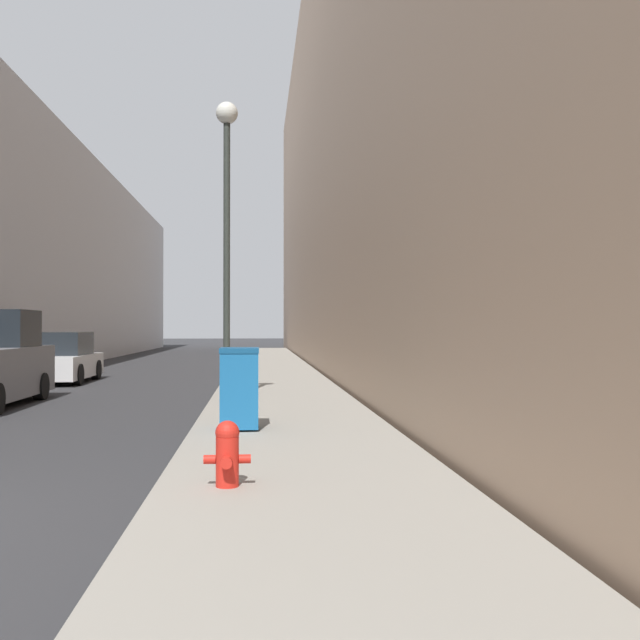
% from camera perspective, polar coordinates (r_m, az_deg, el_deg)
% --- Properties ---
extents(sidewalk_right, '(3.20, 60.00, 0.14)m').
position_cam_1_polar(sidewalk_right, '(24.05, -3.68, -4.53)').
color(sidewalk_right, gray).
rests_on(sidewalk_right, ground).
extents(building_right_stone, '(12.00, 60.00, 18.91)m').
position_cam_1_polar(building_right_stone, '(33.93, 9.44, 12.61)').
color(building_right_stone, '#9E7F66').
rests_on(building_right_stone, ground).
extents(fire_hydrant, '(0.47, 0.36, 0.66)m').
position_cam_1_polar(fire_hydrant, '(7.32, -7.43, -10.44)').
color(fire_hydrant, red).
rests_on(fire_hydrant, sidewalk_right).
extents(trash_bin, '(0.60, 0.72, 1.27)m').
position_cam_1_polar(trash_bin, '(11.25, -6.46, -5.38)').
color(trash_bin, '#19609E').
rests_on(trash_bin, sidewalk_right).
extents(lamppost, '(0.47, 0.47, 6.45)m').
position_cam_1_polar(lamppost, '(15.65, -7.47, 8.85)').
color(lamppost, '#2D332D').
rests_on(lamppost, sidewalk_right).
extents(parked_sedan_near, '(1.91, 4.04, 1.57)m').
position_cam_1_polar(parked_sedan_near, '(23.70, -20.08, -2.99)').
color(parked_sedan_near, silver).
rests_on(parked_sedan_near, ground).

